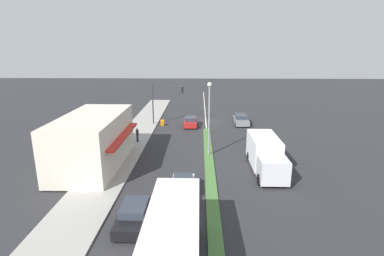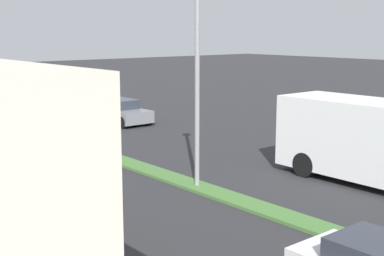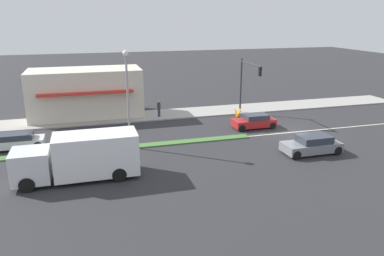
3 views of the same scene
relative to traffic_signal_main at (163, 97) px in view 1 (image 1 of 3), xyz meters
The scene contains 14 objects.
ground_plane 18.07m from the traffic_signal_main, 110.31° to the left, with size 160.00×160.00×0.00m, color #2B2B2D.
sidewalk_right 17.71m from the traffic_signal_main, 80.43° to the left, with size 4.00×73.00×0.12m, color #9E9B93.
median_strip 26.55m from the traffic_signal_main, 103.48° to the left, with size 0.90×46.00×0.10m, color #477538.
lane_marking_center 7.40m from the traffic_signal_main, 166.66° to the right, with size 0.16×60.00×0.01m, color beige.
building_corner_store 16.16m from the traffic_signal_main, 73.38° to the left, with size 5.68×10.93×4.68m.
traffic_signal_main is the anchor object (origin of this frame).
street_lamp 13.90m from the traffic_signal_main, 116.20° to the left, with size 0.44×0.44×7.37m.
pedestrian 9.24m from the traffic_signal_main, 76.85° to the left, with size 0.34×0.34×1.65m.
warning_aframe_sign 3.58m from the traffic_signal_main, 86.50° to the left, with size 0.45×0.53×0.84m.
delivery_truck 19.65m from the traffic_signal_main, 124.79° to the left, with size 2.44×7.50×2.87m.
suv_black 25.20m from the traffic_signal_main, 92.58° to the left, with size 1.87×4.04×1.34m.
suv_grey 11.60m from the traffic_signal_main, behind, with size 1.91×4.29×1.36m.
hatchback_red 5.20m from the traffic_signal_main, 167.19° to the left, with size 1.75×3.82×1.27m.
van_white 21.70m from the traffic_signal_main, 100.54° to the left, with size 1.74×4.56×1.21m.
Camera 1 is at (0.97, 42.90, 10.83)m, focal length 28.00 mm.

